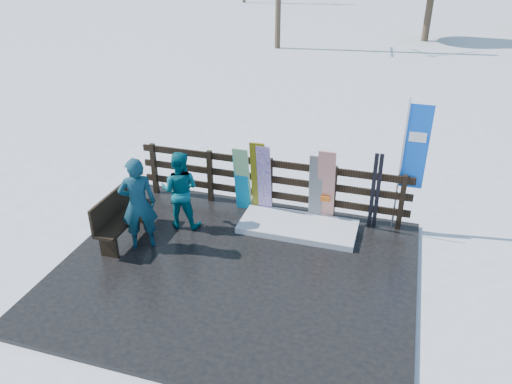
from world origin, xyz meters
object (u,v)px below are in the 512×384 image
(snowboard_0, at_px, (241,181))
(person_front, at_px, (138,204))
(snowboard_1, at_px, (243,179))
(snowboard_5, at_px, (326,187))
(person_back, at_px, (180,190))
(bench, at_px, (121,214))
(snowboard_3, at_px, (264,180))
(snowboard_4, at_px, (315,189))
(rental_flag, at_px, (412,152))
(snowboard_2, at_px, (259,178))

(snowboard_0, bearing_deg, person_front, -127.11)
(snowboard_1, bearing_deg, snowboard_5, 0.00)
(snowboard_1, bearing_deg, person_back, -137.72)
(bench, bearing_deg, person_front, -14.35)
(snowboard_3, xyz_separation_m, snowboard_4, (1.03, 0.00, -0.04))
(snowboard_5, bearing_deg, snowboard_1, 180.00)
(snowboard_1, height_order, rental_flag, rental_flag)
(snowboard_0, bearing_deg, person_back, -136.95)
(snowboard_3, relative_size, person_back, 1.00)
(person_front, bearing_deg, bench, -45.18)
(snowboard_0, relative_size, snowboard_5, 0.85)
(rental_flag, bearing_deg, snowboard_1, -175.11)
(snowboard_5, relative_size, rental_flag, 0.63)
(snowboard_5, height_order, rental_flag, rental_flag)
(snowboard_0, bearing_deg, snowboard_3, -0.00)
(snowboard_5, relative_size, person_front, 0.93)
(rental_flag, bearing_deg, snowboard_5, -169.61)
(snowboard_0, xyz_separation_m, snowboard_5, (1.71, -0.00, 0.12))
(snowboard_4, distance_m, rental_flag, 1.91)
(snowboard_4, xyz_separation_m, person_back, (-2.45, -0.88, 0.04))
(bench, bearing_deg, snowboard_2, 37.20)
(bench, relative_size, snowboard_4, 1.01)
(bench, relative_size, snowboard_3, 0.96)
(bench, distance_m, person_back, 1.18)
(snowboard_5, bearing_deg, person_front, -149.94)
(bench, height_order, person_front, person_front)
(snowboard_4, bearing_deg, snowboard_1, 180.00)
(snowboard_3, bearing_deg, bench, -144.24)
(snowboard_5, bearing_deg, snowboard_4, 180.00)
(person_front, bearing_deg, rental_flag, 173.40)
(snowboard_3, distance_m, person_front, 2.53)
(snowboard_2, bearing_deg, rental_flag, 5.46)
(snowboard_4, bearing_deg, rental_flag, 9.15)
(snowboard_2, bearing_deg, snowboard_1, 180.00)
(snowboard_3, distance_m, rental_flag, 2.85)
(snowboard_4, distance_m, person_front, 3.35)
(snowboard_1, distance_m, person_front, 2.23)
(snowboard_2, bearing_deg, person_back, -145.93)
(snowboard_1, relative_size, snowboard_2, 0.92)
(snowboard_0, distance_m, snowboard_5, 1.71)
(bench, xyz_separation_m, rental_flag, (4.99, 1.91, 1.09))
(bench, height_order, snowboard_1, snowboard_1)
(snowboard_0, xyz_separation_m, snowboard_4, (1.51, -0.00, 0.05))
(rental_flag, xyz_separation_m, person_front, (-4.52, -2.03, -0.72))
(snowboard_4, xyz_separation_m, person_front, (-2.84, -1.76, 0.15))
(person_front, distance_m, person_back, 0.97)
(bench, xyz_separation_m, snowboard_2, (2.16, 1.64, 0.28))
(bench, bearing_deg, snowboard_5, 25.03)
(snowboard_0, bearing_deg, bench, -137.70)
(person_front, bearing_deg, snowboard_4, -179.02)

